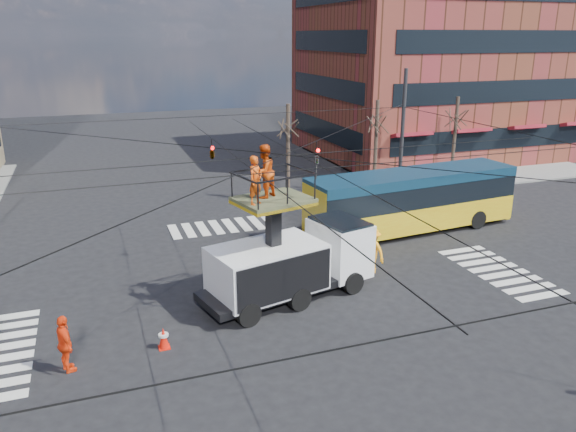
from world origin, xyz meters
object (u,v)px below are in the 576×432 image
at_px(flagger, 371,251).
at_px(city_bus, 412,200).
at_px(traffic_cone, 164,338).
at_px(utility_truck, 291,248).
at_px(worker_ground, 65,344).

bearing_deg(flagger, city_bus, 109.09).
distance_m(traffic_cone, flagger, 9.89).
height_order(city_bus, traffic_cone, city_bus).
relative_size(city_bus, traffic_cone, 15.83).
bearing_deg(traffic_cone, city_bus, 28.15).
distance_m(utility_truck, city_bus, 10.07).
xyz_separation_m(city_bus, worker_ground, (-16.89, -7.80, -0.79)).
distance_m(traffic_cone, worker_ground, 3.05).
distance_m(worker_ground, flagger, 12.82).
bearing_deg(worker_ground, flagger, -92.84).
bearing_deg(traffic_cone, utility_truck, 23.03).
bearing_deg(utility_truck, flagger, -0.81).
relative_size(worker_ground, flagger, 0.91).
xyz_separation_m(utility_truck, flagger, (4.05, 0.94, -0.99)).
height_order(utility_truck, city_bus, utility_truck).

